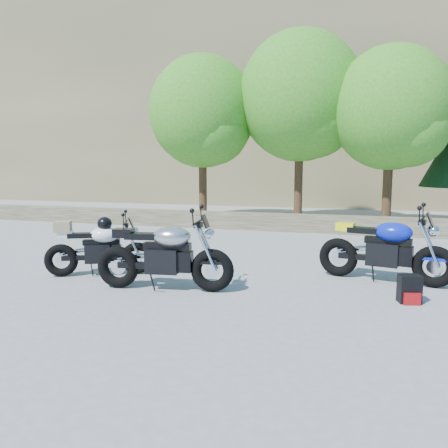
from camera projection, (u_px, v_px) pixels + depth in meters
The scene contains 10 objects.
ground at pixel (197, 271), 7.99m from camera, with size 90.00×90.00×0.00m, color gray.
stone_wall at pixel (262, 222), 13.17m from camera, with size 22.00×0.55×0.50m, color #463E2E.
hillside at pixel (366, 91), 32.65m from camera, with size 80.00×30.00×15.00m, color brown.
tree_decid_left at pixel (205, 116), 14.98m from camera, with size 3.67×3.67×5.62m.
tree_decid_mid at pixel (303, 101), 14.34m from camera, with size 4.08×4.08×6.24m.
tree_decid_right at pixel (395, 113), 13.02m from camera, with size 3.54×3.54×5.41m.
silver_bike at pixel (165, 256), 6.70m from camera, with size 2.17×0.69×1.09m.
white_bike at pixel (99, 247), 7.61m from camera, with size 1.74×0.94×1.03m.
blue_bike at pixel (385, 250), 7.18m from camera, with size 2.17×0.77×1.10m.
backpack at pixel (410, 289), 6.10m from camera, with size 0.33×0.31×0.40m.
Camera 1 is at (2.77, -7.32, 1.89)m, focal length 35.00 mm.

